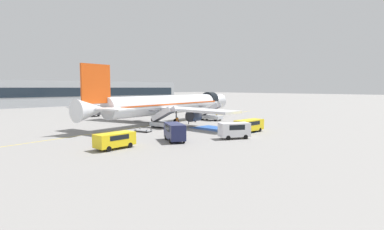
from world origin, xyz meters
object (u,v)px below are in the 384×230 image
(service_van_1, at_px, (115,139))
(ground_crew_0, at_px, (195,117))
(airliner, at_px, (168,105))
(ground_crew_3, at_px, (189,119))
(terminal_building, at_px, (78,93))
(service_van_3, at_px, (175,131))
(baggage_cart, at_px, (143,130))
(ground_crew_1, at_px, (177,121))
(fuel_tanker, at_px, (88,109))
(boarding_stairs_forward, at_px, (211,116))
(ground_crew_2, at_px, (217,114))
(service_van_0, at_px, (249,125))
(service_van_2, at_px, (234,129))
(boarding_stairs_aft, at_px, (163,123))

(service_van_1, height_order, ground_crew_0, service_van_1)
(airliner, distance_m, ground_crew_3, 5.55)
(terminal_building, bearing_deg, airliner, -99.83)
(service_van_3, relative_size, baggage_cart, 1.71)
(service_van_3, distance_m, ground_crew_0, 22.23)
(ground_crew_1, bearing_deg, ground_crew_0, 83.08)
(ground_crew_0, bearing_deg, service_van_1, 84.39)
(fuel_tanker, bearing_deg, boarding_stairs_forward, -62.85)
(baggage_cart, bearing_deg, ground_crew_1, -8.61)
(ground_crew_2, distance_m, terminal_building, 75.89)
(ground_crew_0, relative_size, ground_crew_3, 1.05)
(fuel_tanker, height_order, service_van_0, fuel_tanker)
(boarding_stairs_forward, distance_m, terminal_building, 77.44)
(airliner, distance_m, service_van_0, 19.04)
(airliner, xyz_separation_m, fuel_tanker, (-4.54, 26.72, -1.95))
(service_van_0, distance_m, terminal_building, 94.18)
(fuel_tanker, height_order, ground_crew_1, fuel_tanker)
(service_van_0, xyz_separation_m, ground_crew_1, (-3.16, 13.90, -0.25))
(service_van_2, relative_size, service_van_3, 0.91)
(service_van_1, height_order, ground_crew_2, service_van_1)
(airliner, bearing_deg, service_van_1, -62.78)
(airliner, bearing_deg, terminal_building, 160.00)
(service_van_3, bearing_deg, service_van_2, 176.62)
(ground_crew_3, bearing_deg, service_van_1, 158.05)
(boarding_stairs_aft, bearing_deg, service_van_3, -131.65)
(service_van_3, bearing_deg, boarding_stairs_forward, -120.83)
(boarding_stairs_aft, distance_m, service_van_1, 18.34)
(boarding_stairs_aft, bearing_deg, ground_crew_0, 3.72)
(terminal_building, bearing_deg, service_van_1, -110.37)
(boarding_stairs_forward, distance_m, ground_crew_0, 4.87)
(boarding_stairs_forward, xyz_separation_m, service_van_3, (-22.23, -14.04, 0.42))
(service_van_2, relative_size, ground_crew_1, 2.77)
(boarding_stairs_aft, height_order, ground_crew_1, boarding_stairs_aft)
(ground_crew_2, bearing_deg, terminal_building, 100.10)
(service_van_1, bearing_deg, airliner, -58.08)
(airliner, relative_size, fuel_tanker, 3.95)
(terminal_building, bearing_deg, boarding_stairs_aft, -102.92)
(service_van_1, distance_m, ground_crew_2, 37.09)
(boarding_stairs_forward, bearing_deg, terminal_building, 77.57)
(airliner, xyz_separation_m, boarding_stairs_forward, (9.87, -2.71, -2.71))
(service_van_0, distance_m, baggage_cart, 17.00)
(airliner, height_order, ground_crew_3, airliner)
(service_van_2, distance_m, ground_crew_3, 17.64)
(ground_crew_1, bearing_deg, service_van_3, -66.07)
(service_van_2, bearing_deg, ground_crew_1, -164.93)
(fuel_tanker, height_order, service_van_1, fuel_tanker)
(service_van_1, bearing_deg, service_van_2, -114.14)
(service_van_3, height_order, ground_crew_1, service_van_3)
(airliner, height_order, fuel_tanker, airliner)
(ground_crew_3, xyz_separation_m, terminal_building, (11.45, 79.20, 3.88))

